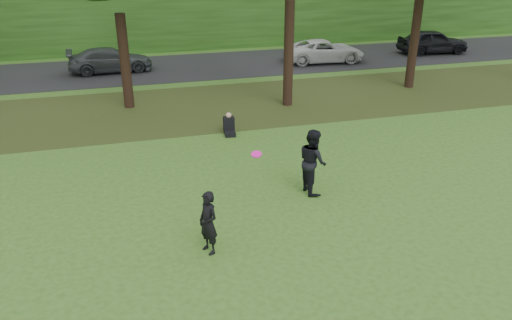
{
  "coord_description": "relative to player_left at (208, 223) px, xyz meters",
  "views": [
    {
      "loc": [
        -3.28,
        -8.49,
        6.94
      ],
      "look_at": [
        0.14,
        3.79,
        1.3
      ],
      "focal_mm": 35.0,
      "sensor_mm": 36.0,
      "label": 1
    }
  ],
  "objects": [
    {
      "name": "seated_person",
      "position": [
        2.25,
        7.76,
        -0.49
      ],
      "size": [
        0.48,
        0.77,
        0.83
      ],
      "rotation": [
        0.0,
        0.0,
        -0.1
      ],
      "color": "black",
      "rests_on": "ground"
    },
    {
      "name": "parked_cars",
      "position": [
        1.59,
        18.75,
        -0.07
      ],
      "size": [
        39.76,
        3.66,
        1.54
      ],
      "color": "black",
      "rests_on": "street"
    },
    {
      "name": "leaf_litter",
      "position": [
        1.64,
        11.37,
        -0.8
      ],
      "size": [
        60.0,
        7.0,
        0.01
      ],
      "primitive_type": "cube",
      "color": "#3D3615",
      "rests_on": "ground"
    },
    {
      "name": "player_left",
      "position": [
        0.0,
        0.0,
        0.0
      ],
      "size": [
        0.6,
        0.69,
        1.6
      ],
      "primitive_type": "imported",
      "rotation": [
        0.0,
        0.0,
        -1.13
      ],
      "color": "black",
      "rests_on": "ground"
    },
    {
      "name": "street",
      "position": [
        1.64,
        19.37,
        -0.79
      ],
      "size": [
        70.0,
        7.0,
        0.02
      ],
      "primitive_type": "cube",
      "color": "black",
      "rests_on": "ground"
    },
    {
      "name": "frisbee",
      "position": [
        1.51,
        1.15,
        1.12
      ],
      "size": [
        0.28,
        0.29,
        0.12
      ],
      "color": "#FF15AC",
      "rests_on": "ground"
    },
    {
      "name": "far_hedge",
      "position": [
        1.64,
        25.37,
        1.7
      ],
      "size": [
        70.0,
        3.0,
        5.0
      ],
      "primitive_type": "cube",
      "color": "#1F4112",
      "rests_on": "ground"
    },
    {
      "name": "ground",
      "position": [
        1.64,
        -1.63,
        -0.8
      ],
      "size": [
        120.0,
        120.0,
        0.0
      ],
      "primitive_type": "plane",
      "color": "#315A1C",
      "rests_on": "ground"
    },
    {
      "name": "player_right",
      "position": [
        3.55,
        2.32,
        0.18
      ],
      "size": [
        0.79,
        0.99,
        1.97
      ],
      "primitive_type": "imported",
      "rotation": [
        0.0,
        0.0,
        1.62
      ],
      "color": "black",
      "rests_on": "ground"
    }
  ]
}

